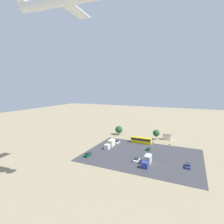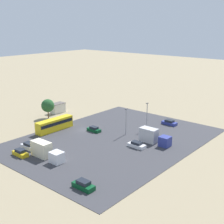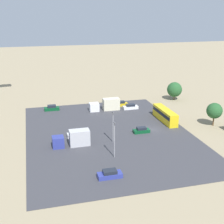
# 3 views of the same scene
# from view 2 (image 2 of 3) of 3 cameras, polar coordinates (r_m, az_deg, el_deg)

# --- Properties ---
(ground_plane) EXTENTS (400.00, 400.00, 0.00)m
(ground_plane) POSITION_cam_2_polar(r_m,az_deg,el_deg) (89.55, -5.46, -3.34)
(ground_plane) COLOR gray
(parking_lot_surface) EXTENTS (53.77, 39.80, 0.08)m
(parking_lot_surface) POSITION_cam_2_polar(r_m,az_deg,el_deg) (82.18, 0.16, -5.04)
(parking_lot_surface) COLOR #38383D
(parking_lot_surface) RESTS_ON ground
(shed_building) EXTENTS (5.02, 3.04, 3.27)m
(shed_building) POSITION_cam_2_polar(r_m,az_deg,el_deg) (107.71, -9.90, 0.74)
(shed_building) COLOR silver
(shed_building) RESTS_ON ground
(bus) EXTENTS (11.70, 2.50, 3.36)m
(bus) POSITION_cam_2_polar(r_m,az_deg,el_deg) (89.84, -10.47, -2.20)
(bus) COLOR gold
(bus) RESTS_ON ground
(parked_car_0) EXTENTS (1.92, 4.65, 1.53)m
(parked_car_0) POSITION_cam_2_polar(r_m,az_deg,el_deg) (78.71, -14.92, -6.05)
(parked_car_0) COLOR silver
(parked_car_0) RESTS_ON ground
(parked_car_1) EXTENTS (1.96, 4.53, 1.47)m
(parked_car_1) POSITION_cam_2_polar(r_m,az_deg,el_deg) (95.14, 10.45, -1.93)
(parked_car_1) COLOR navy
(parked_car_1) RESTS_ON ground
(parked_car_2) EXTENTS (1.93, 4.50, 1.44)m
(parked_car_2) POSITION_cam_2_polar(r_m,az_deg,el_deg) (77.17, 4.54, -6.01)
(parked_car_2) COLOR silver
(parked_car_2) RESTS_ON ground
(parked_car_3) EXTENTS (1.90, 4.48, 1.62)m
(parked_car_3) POSITION_cam_2_polar(r_m,az_deg,el_deg) (59.18, -5.24, -13.17)
(parked_car_3) COLOR #0C4723
(parked_car_3) RESTS_ON ground
(parked_car_4) EXTENTS (1.76, 4.22, 1.56)m
(parked_car_4) POSITION_cam_2_polar(r_m,az_deg,el_deg) (75.27, -16.42, -7.20)
(parked_car_4) COLOR gold
(parked_car_4) RESTS_ON ground
(parked_car_5) EXTENTS (1.70, 4.14, 1.43)m
(parked_car_5) POSITION_cam_2_polar(r_m,az_deg,el_deg) (87.95, -3.32, -3.19)
(parked_car_5) COLOR #0C4723
(parked_car_5) RESTS_ON ground
(parked_truck_0) EXTENTS (2.50, 8.37, 3.59)m
(parked_truck_0) POSITION_cam_2_polar(r_m,az_deg,el_deg) (79.96, 7.54, -4.50)
(parked_truck_0) COLOR navy
(parked_truck_0) RESTS_ON ground
(parked_truck_1) EXTENTS (2.47, 9.23, 3.55)m
(parked_truck_1) POSITION_cam_2_polar(r_m,az_deg,el_deg) (72.28, -12.03, -7.03)
(parked_truck_1) COLOR silver
(parked_truck_1) RESTS_ON ground
(tree_apron_mid) EXTENTS (4.16, 4.16, 6.22)m
(tree_apron_mid) POSITION_cam_2_polar(r_m,az_deg,el_deg) (101.39, -11.66, 1.14)
(tree_apron_mid) COLOR brown
(tree_apron_mid) RESTS_ON ground
(light_pole_lot_centre) EXTENTS (0.90, 0.28, 7.73)m
(light_pole_lot_centre) POSITION_cam_2_polar(r_m,az_deg,el_deg) (89.26, 6.41, -0.49)
(light_pole_lot_centre) COLOR gray
(light_pole_lot_centre) RESTS_ON ground
(light_pole_lot_edge) EXTENTS (0.90, 0.28, 7.36)m
(light_pole_lot_edge) POSITION_cam_2_polar(r_m,az_deg,el_deg) (84.41, 2.57, -1.50)
(light_pole_lot_edge) COLOR gray
(light_pole_lot_edge) RESTS_ON ground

